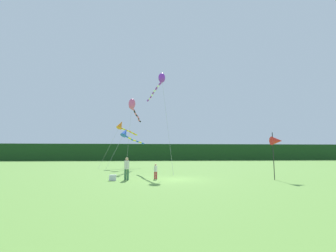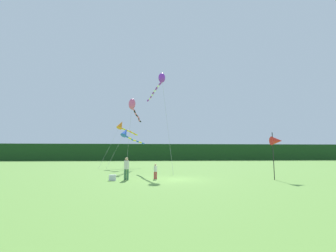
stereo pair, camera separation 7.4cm
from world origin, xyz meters
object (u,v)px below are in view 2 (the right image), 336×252
(person_child, at_px, (155,170))
(kite_rainbow, at_px, (133,106))
(kite_purple, at_px, (160,81))
(kite_blue, at_px, (127,134))
(banner_flag_pole, at_px, (277,141))
(person_adult, at_px, (126,167))
(cooler_box, at_px, (113,178))
(kite_orange, at_px, (122,126))

(person_child, height_order, kite_rainbow, kite_rainbow)
(kite_purple, xyz_separation_m, kite_blue, (-4.26, 4.90, -5.93))
(kite_purple, bearing_deg, banner_flag_pole, -44.16)
(kite_blue, bearing_deg, person_adult, -84.31)
(kite_purple, height_order, kite_blue, kite_purple)
(cooler_box, bearing_deg, kite_orange, 94.78)
(kite_purple, bearing_deg, person_child, -95.22)
(kite_purple, relative_size, kite_orange, 1.64)
(cooler_box, xyz_separation_m, kite_blue, (-0.25, 13.04, 4.47))
(cooler_box, bearing_deg, kite_blue, 91.09)
(person_adult, relative_size, kite_orange, 0.25)
(kite_orange, bearing_deg, person_child, -73.10)
(person_child, relative_size, kite_orange, 0.18)
(cooler_box, bearing_deg, kite_rainbow, 86.71)
(person_adult, height_order, kite_orange, kite_orange)
(kite_purple, bearing_deg, person_adult, -110.50)
(person_adult, relative_size, cooler_box, 3.39)
(cooler_box, distance_m, kite_purple, 13.80)
(kite_orange, height_order, kite_blue, kite_orange)
(kite_orange, bearing_deg, kite_rainbow, -68.65)
(cooler_box, xyz_separation_m, kite_purple, (4.01, 8.14, 10.40))
(person_adult, height_order, kite_rainbow, kite_rainbow)
(kite_orange, relative_size, kite_rainbow, 0.77)
(kite_purple, relative_size, kite_rainbow, 1.27)
(banner_flag_pole, bearing_deg, person_child, 171.92)
(banner_flag_pole, bearing_deg, cooler_box, 177.18)
(person_adult, distance_m, cooler_box, 1.30)
(kite_blue, height_order, kite_rainbow, kite_rainbow)
(banner_flag_pole, xyz_separation_m, kite_purple, (-9.04, 8.78, 7.56))
(banner_flag_pole, xyz_separation_m, kite_orange, (-14.41, 16.80, 3.10))
(person_child, height_order, kite_blue, kite_blue)
(person_adult, relative_size, kite_purple, 0.15)
(kite_orange, distance_m, kite_blue, 3.63)
(person_child, xyz_separation_m, kite_orange, (-4.69, 15.42, 5.47))
(kite_blue, bearing_deg, cooler_box, -88.91)
(cooler_box, relative_size, banner_flag_pole, 0.14)
(person_child, xyz_separation_m, kite_blue, (-3.58, 12.30, 3.99))
(person_adult, bearing_deg, person_child, 13.73)
(person_adult, relative_size, person_child, 1.43)
(cooler_box, bearing_deg, banner_flag_pole, -2.82)
(kite_orange, bearing_deg, kite_purple, -56.23)
(person_adult, height_order, kite_blue, kite_blue)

